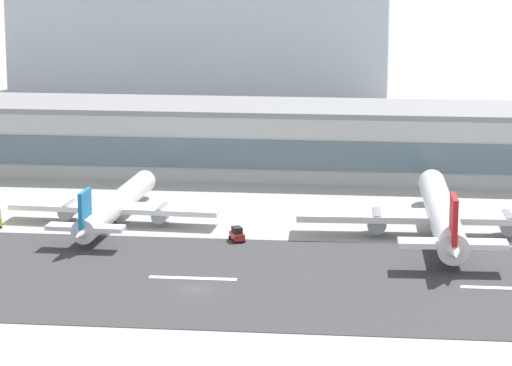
{
  "coord_description": "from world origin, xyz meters",
  "views": [
    {
      "loc": [
        25.75,
        -158.62,
        48.63
      ],
      "look_at": [
        4.21,
        33.66,
        7.29
      ],
      "focal_mm": 89.3,
      "sensor_mm": 36.0,
      "label": 1
    }
  ],
  "objects": [
    {
      "name": "ground_plane",
      "position": [
        0.0,
        0.0,
        0.0
      ],
      "size": [
        1400.0,
        1400.0,
        0.0
      ],
      "primitive_type": "plane",
      "color": "#A8A8A3"
    },
    {
      "name": "runway_strip",
      "position": [
        0.0,
        4.95,
        0.04
      ],
      "size": [
        800.0,
        42.97,
        0.08
      ],
      "primitive_type": "cube",
      "color": "#38383A",
      "rests_on": "ground_plane"
    },
    {
      "name": "runway_centreline_dash_4",
      "position": [
        -1.18,
        4.95,
        0.09
      ],
      "size": [
        12.0,
        1.2,
        0.01
      ],
      "primitive_type": "cube",
      "color": "white",
      "rests_on": "runway_strip"
    },
    {
      "name": "runway_centreline_dash_5",
      "position": [
        40.67,
        4.95,
        0.09
      ],
      "size": [
        12.0,
        1.2,
        0.01
      ],
      "primitive_type": "cube",
      "color": "white",
      "rests_on": "runway_strip"
    },
    {
      "name": "terminal_building",
      "position": [
        6.18,
        77.57,
        6.51
      ],
      "size": [
        220.34,
        21.43,
        13.02
      ],
      "color": "#B7BABC",
      "rests_on": "ground_plane"
    },
    {
      "name": "distant_hotel_block",
      "position": [
        -26.25,
        180.0,
        18.79
      ],
      "size": [
        98.8,
        35.7,
        37.59
      ],
      "primitive_type": "cube",
      "color": "#A8B2BC",
      "rests_on": "ground_plane"
    },
    {
      "name": "airliner_blue_tail_gate_0",
      "position": [
        -18.52,
        33.98,
        2.8
      ],
      "size": [
        34.15,
        42.04,
        8.77
      ],
      "rotation": [
        0.0,
        0.0,
        1.52
      ],
      "color": "silver",
      "rests_on": "ground_plane"
    },
    {
      "name": "airliner_red_tail_gate_1",
      "position": [
        33.01,
        31.18,
        3.38
      ],
      "size": [
        44.49,
        50.83,
        10.6
      ],
      "rotation": [
        0.0,
        0.0,
        1.62
      ],
      "color": "white",
      "rests_on": "ground_plane"
    },
    {
      "name": "service_baggage_tug_0",
      "position": [
        2.24,
        25.51,
        1.05
      ],
      "size": [
        2.86,
        3.57,
        2.2
      ],
      "rotation": [
        0.0,
        0.0,
        1.98
      ],
      "color": "#B2231E",
      "rests_on": "ground_plane"
    }
  ]
}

